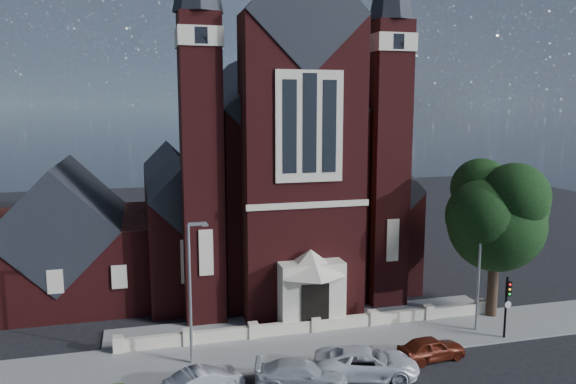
% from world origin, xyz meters
% --- Properties ---
extents(ground, '(120.00, 120.00, 0.00)m').
position_xyz_m(ground, '(0.00, 15.00, 0.00)').
color(ground, black).
rests_on(ground, ground).
extents(pavement_strip, '(60.00, 5.00, 0.12)m').
position_xyz_m(pavement_strip, '(0.00, 4.50, 0.00)').
color(pavement_strip, gray).
rests_on(pavement_strip, ground).
extents(forecourt_paving, '(26.00, 3.00, 0.14)m').
position_xyz_m(forecourt_paving, '(0.00, 8.50, 0.00)').
color(forecourt_paving, gray).
rests_on(forecourt_paving, ground).
extents(forecourt_wall, '(24.00, 0.40, 0.90)m').
position_xyz_m(forecourt_wall, '(0.00, 6.50, 0.00)').
color(forecourt_wall, beige).
rests_on(forecourt_wall, ground).
extents(church, '(20.01, 34.90, 29.20)m').
position_xyz_m(church, '(-0.00, 22.94, 8.19)').
color(church, '#461212').
rests_on(church, ground).
extents(parish_hall, '(12.00, 12.20, 10.24)m').
position_xyz_m(parish_hall, '(-16.00, 18.00, 4.01)').
color(parish_hall, '#461212').
rests_on(parish_hall, ground).
extents(street_tree, '(6.40, 6.60, 10.70)m').
position_xyz_m(street_tree, '(12.60, 5.71, 6.96)').
color(street_tree, black).
rests_on(street_tree, ground).
extents(street_lamp_left, '(1.16, 0.22, 8.09)m').
position_xyz_m(street_lamp_left, '(-7.91, 4.00, 4.60)').
color(street_lamp_left, gray).
rests_on(street_lamp_left, ground).
extents(street_lamp_right, '(1.16, 0.22, 8.09)m').
position_xyz_m(street_lamp_right, '(10.09, 4.00, 4.60)').
color(street_lamp_right, gray).
rests_on(street_lamp_right, ground).
extents(traffic_signal, '(0.28, 0.42, 4.00)m').
position_xyz_m(traffic_signal, '(11.00, 2.43, 2.58)').
color(traffic_signal, black).
rests_on(traffic_signal, ground).
extents(car_silver_a, '(4.19, 2.51, 1.30)m').
position_xyz_m(car_silver_a, '(-7.68, 0.68, 0.65)').
color(car_silver_a, '#98999F').
rests_on(car_silver_a, ground).
extents(car_silver_b, '(5.11, 3.18, 1.38)m').
position_xyz_m(car_silver_b, '(-2.80, -0.01, 0.69)').
color(car_silver_b, '#B1B5B9').
rests_on(car_silver_b, ground).
extents(car_white_suv, '(6.06, 4.09, 1.54)m').
position_xyz_m(car_white_suv, '(0.88, 0.20, 0.77)').
color(car_white_suv, white).
rests_on(car_white_suv, ground).
extents(car_dark_red, '(4.08, 1.95, 1.34)m').
position_xyz_m(car_dark_red, '(5.23, 1.14, 0.67)').
color(car_dark_red, '#601E10').
rests_on(car_dark_red, ground).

